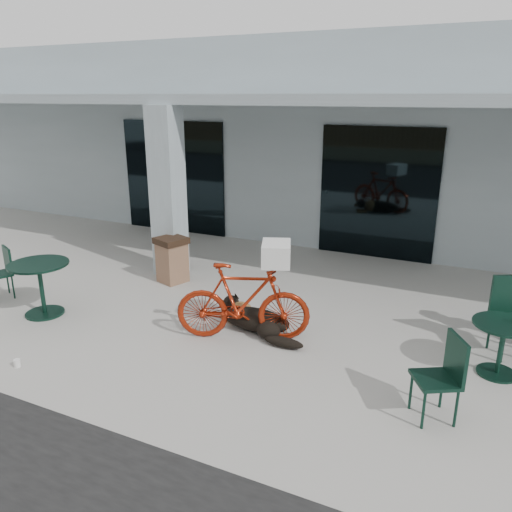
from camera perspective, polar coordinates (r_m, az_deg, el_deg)
The scene contains 14 objects.
ground at distance 7.30m, azimuth -10.03°, elevation -9.08°, with size 80.00×80.00×0.00m, color #A19E97.
building at distance 14.32m, azimuth 9.80°, elevation 13.55°, with size 22.00×7.00×4.50m, color #A8B7BE.
storefront_glass_left at distance 12.58m, azimuth -9.37°, elevation 8.86°, with size 2.80×0.06×2.70m, color black.
storefront_glass_right at distance 10.62m, azimuth 13.71°, elevation 6.94°, with size 2.40×0.06×2.70m, color black.
column at distance 9.42m, azimuth -10.04°, elevation 7.13°, with size 0.50×0.50×3.12m, color #A8B7BE.
overhang at distance 9.66m, azimuth 1.74°, elevation 17.50°, with size 22.00×2.80×0.18m, color #A8B7BE.
bicycle at distance 6.92m, azimuth -1.50°, elevation -5.25°, with size 0.52×1.86×1.12m, color maroon.
laundry_basket at distance 6.65m, azimuth 2.32°, elevation 0.28°, with size 0.51×0.38×0.30m, color white.
dog at distance 7.27m, azimuth -0.03°, elevation -7.15°, with size 1.21×0.40×0.40m, color black, non-canonical shape.
cup_near_dog at distance 7.12m, azimuth -25.64°, elevation -10.99°, with size 0.08×0.08×0.10m, color white.
cafe_table_near at distance 8.41m, azimuth -23.30°, elevation -3.48°, with size 0.90×0.90×0.84m, color #102F24, non-canonical shape.
cafe_table_far at distance 6.83m, azimuth 26.17°, elevation -9.52°, with size 0.73×0.73×0.69m, color #102F24, non-canonical shape.
cafe_chair_far_b at distance 5.66m, azimuth 19.83°, elevation -13.03°, with size 0.43×0.47×0.94m, color #102F24, non-canonical shape.
trash_receptacle at distance 9.22m, azimuth -9.57°, elevation -0.42°, with size 0.49×0.49×0.84m, color brown, non-canonical shape.
Camera 1 is at (3.86, -5.25, 3.28)m, focal length 35.00 mm.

